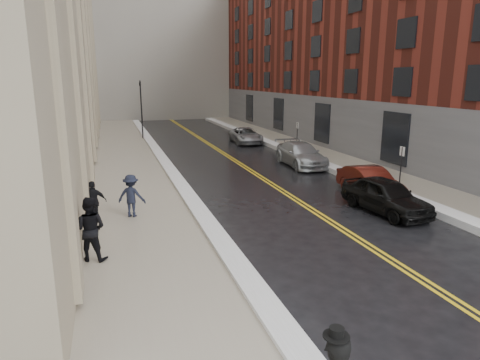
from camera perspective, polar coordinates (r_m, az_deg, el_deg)
ground at (r=11.88m, az=12.92°, el=-14.08°), size 160.00×160.00×0.00m
sidewalk_left at (r=25.63m, az=-14.52°, el=0.98°), size 4.00×64.00×0.15m
sidewalk_right at (r=29.42m, az=12.74°, el=2.66°), size 3.00×64.00×0.15m
lane_stripe_a at (r=26.80m, az=0.33°, el=1.80°), size 0.12×64.00×0.01m
lane_stripe_b at (r=26.87m, az=0.82°, el=1.83°), size 0.12×64.00×0.01m
snow_ridge_left at (r=25.81m, az=-9.43°, el=1.44°), size 0.70×60.80×0.26m
snow_ridge_right at (r=28.54m, az=9.52°, el=2.63°), size 0.85×60.80×0.30m
building_right at (r=39.59m, az=19.46°, el=17.93°), size 14.00×50.00×18.00m
traffic_signal at (r=39.22m, az=-13.04°, el=9.71°), size 0.18×0.15×5.20m
parking_sign_near at (r=22.04m, az=20.68°, el=1.95°), size 0.06×0.35×2.23m
parking_sign_far at (r=32.23m, az=7.63°, el=6.10°), size 0.06×0.35×2.23m
car_black at (r=18.52m, az=18.84°, el=-1.98°), size 2.14×4.40×1.45m
car_maroon at (r=20.98m, az=16.93°, el=-0.23°), size 1.56×4.12×1.34m
car_silver_near at (r=27.24m, az=8.10°, el=3.41°), size 2.20×5.08×1.46m
car_silver_far at (r=36.50m, az=0.76°, el=5.96°), size 2.45×4.81×1.30m
pedestrian_a at (r=13.35m, az=-19.35°, el=-6.16°), size 1.15×1.04×1.93m
pedestrian_b at (r=17.07m, az=-14.28°, el=-2.05°), size 1.23×0.99×1.67m
pedestrian_c at (r=16.77m, az=-18.93°, el=-2.79°), size 0.95×0.44×1.59m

